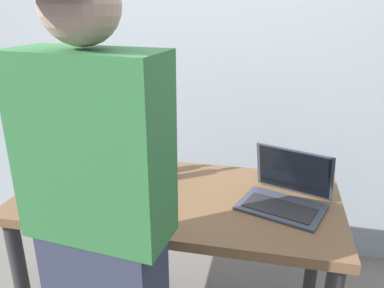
# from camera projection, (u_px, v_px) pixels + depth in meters

# --- Properties ---
(desk) EXTENTS (1.45, 0.73, 0.74)m
(desk) POSITION_uv_depth(u_px,v_px,m) (178.00, 213.00, 1.80)
(desk) COLOR brown
(desk) RESTS_ON ground
(laptop) EXTENTS (0.42, 0.38, 0.23)m
(laptop) POSITION_uv_depth(u_px,v_px,m) (286.00, 193.00, 1.66)
(laptop) COLOR #383D4C
(laptop) RESTS_ON desk
(beer_bottle_dark) EXTENTS (0.07, 0.07, 0.29)m
(beer_bottle_dark) POSITION_uv_depth(u_px,v_px,m) (153.00, 156.00, 1.93)
(beer_bottle_dark) COLOR #333333
(beer_bottle_dark) RESTS_ON desk
(beer_bottle_amber) EXTENTS (0.07, 0.07, 0.30)m
(beer_bottle_amber) POSITION_uv_depth(u_px,v_px,m) (162.00, 158.00, 1.86)
(beer_bottle_amber) COLOR brown
(beer_bottle_amber) RESTS_ON desk
(person_figure) EXTENTS (0.45, 0.31, 1.70)m
(person_figure) POSITION_uv_depth(u_px,v_px,m) (102.00, 239.00, 1.19)
(person_figure) COLOR #2D3347
(person_figure) RESTS_ON ground
(back_wall) EXTENTS (6.00, 0.10, 2.60)m
(back_wall) POSITION_uv_depth(u_px,v_px,m) (211.00, 50.00, 2.33)
(back_wall) COLOR #99A3AD
(back_wall) RESTS_ON ground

